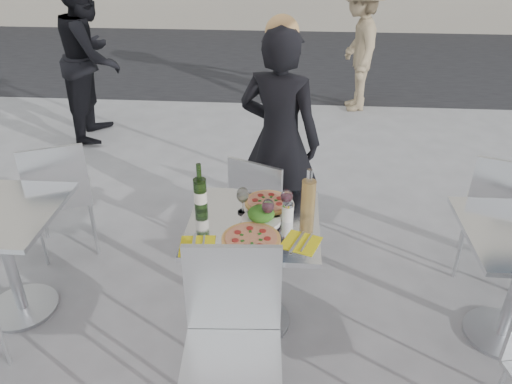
# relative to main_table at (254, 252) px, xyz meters

# --- Properties ---
(ground) EXTENTS (80.00, 80.00, 0.00)m
(ground) POSITION_rel_main_table_xyz_m (0.00, 0.00, -0.54)
(ground) COLOR slate
(street_asphalt) EXTENTS (24.00, 5.00, 0.00)m
(street_asphalt) POSITION_rel_main_table_xyz_m (0.00, 6.50, -0.54)
(street_asphalt) COLOR black
(street_asphalt) RESTS_ON ground
(main_table) EXTENTS (0.72, 0.72, 0.75)m
(main_table) POSITION_rel_main_table_xyz_m (0.00, 0.00, 0.00)
(main_table) COLOR #B7BABF
(main_table) RESTS_ON ground
(side_table_left) EXTENTS (0.72, 0.72, 0.75)m
(side_table_left) POSITION_rel_main_table_xyz_m (-1.50, 0.00, 0.00)
(side_table_left) COLOR #B7BABF
(side_table_left) RESTS_ON ground
(chair_far) EXTENTS (0.52, 0.53, 0.86)m
(chair_far) POSITION_rel_main_table_xyz_m (0.01, 0.60, -0.03)
(chair_far) COLOR silver
(chair_far) RESTS_ON ground
(chair_near) EXTENTS (0.47, 0.49, 0.98)m
(chair_near) POSITION_rel_main_table_xyz_m (-0.04, -0.68, 0.04)
(chair_near) COLOR silver
(chair_near) RESTS_ON ground
(side_chair_lfar) EXTENTS (0.55, 0.56, 0.91)m
(side_chair_lfar) POSITION_rel_main_table_xyz_m (-1.41, 0.61, 0.00)
(side_chair_lfar) COLOR silver
(side_chair_lfar) RESTS_ON ground
(side_chair_rfar) EXTENTS (0.56, 0.57, 0.95)m
(side_chair_rfar) POSITION_rel_main_table_xyz_m (1.57, 0.56, 0.02)
(side_chair_rfar) COLOR silver
(side_chair_rfar) RESTS_ON ground
(woman_diner) EXTENTS (0.68, 0.55, 1.63)m
(woman_diner) POSITION_rel_main_table_xyz_m (0.10, 0.97, 0.27)
(woman_diner) COLOR black
(woman_diner) RESTS_ON ground
(pedestrian_a) EXTENTS (0.72, 0.90, 1.75)m
(pedestrian_a) POSITION_rel_main_table_xyz_m (-1.97, 2.86, 0.33)
(pedestrian_a) COLOR black
(pedestrian_a) RESTS_ON ground
(pedestrian_b) EXTENTS (0.64, 1.04, 1.57)m
(pedestrian_b) POSITION_rel_main_table_xyz_m (0.96, 3.93, 0.24)
(pedestrian_b) COLOR #998463
(pedestrian_b) RESTS_ON ground
(pizza_near) EXTENTS (0.31, 0.31, 0.02)m
(pizza_near) POSITION_rel_main_table_xyz_m (0.00, -0.19, 0.22)
(pizza_near) COLOR tan
(pizza_near) RESTS_ON main_table
(pizza_far) EXTENTS (0.31, 0.31, 0.03)m
(pizza_far) POSITION_rel_main_table_xyz_m (0.07, 0.17, 0.23)
(pizza_far) COLOR white
(pizza_far) RESTS_ON main_table
(salad_plate) EXTENTS (0.22, 0.22, 0.09)m
(salad_plate) POSITION_rel_main_table_xyz_m (0.04, 0.01, 0.25)
(salad_plate) COLOR white
(salad_plate) RESTS_ON main_table
(wine_bottle) EXTENTS (0.07, 0.07, 0.29)m
(wine_bottle) POSITION_rel_main_table_xyz_m (-0.31, 0.09, 0.32)
(wine_bottle) COLOR #305620
(wine_bottle) RESTS_ON main_table
(carafe) EXTENTS (0.08, 0.08, 0.29)m
(carafe) POSITION_rel_main_table_xyz_m (0.30, 0.08, 0.33)
(carafe) COLOR tan
(carafe) RESTS_ON main_table
(sugar_shaker) EXTENTS (0.06, 0.06, 0.11)m
(sugar_shaker) POSITION_rel_main_table_xyz_m (0.18, 0.02, 0.26)
(sugar_shaker) COLOR white
(sugar_shaker) RESTS_ON main_table
(wineglass_white_a) EXTENTS (0.07, 0.07, 0.16)m
(wineglass_white_a) POSITION_rel_main_table_xyz_m (-0.07, 0.09, 0.32)
(wineglass_white_a) COLOR white
(wineglass_white_a) RESTS_ON main_table
(wineglass_white_b) EXTENTS (0.07, 0.07, 0.16)m
(wineglass_white_b) POSITION_rel_main_table_xyz_m (-0.07, 0.08, 0.32)
(wineglass_white_b) COLOR white
(wineglass_white_b) RESTS_ON main_table
(wineglass_red_a) EXTENTS (0.07, 0.07, 0.16)m
(wineglass_red_a) POSITION_rel_main_table_xyz_m (0.08, -0.03, 0.32)
(wineglass_red_a) COLOR white
(wineglass_red_a) RESTS_ON main_table
(wineglass_red_b) EXTENTS (0.07, 0.07, 0.16)m
(wineglass_red_b) POSITION_rel_main_table_xyz_m (0.18, 0.09, 0.32)
(wineglass_red_b) COLOR white
(wineglass_red_b) RESTS_ON main_table
(napkin_left) EXTENTS (0.20, 0.20, 0.01)m
(napkin_left) POSITION_rel_main_table_xyz_m (-0.27, -0.26, 0.21)
(napkin_left) COLOR yellow
(napkin_left) RESTS_ON main_table
(napkin_right) EXTENTS (0.23, 0.23, 0.01)m
(napkin_right) POSITION_rel_main_table_xyz_m (0.26, -0.19, 0.21)
(napkin_right) COLOR yellow
(napkin_right) RESTS_ON main_table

